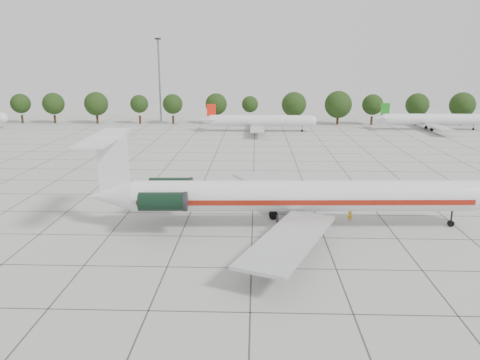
% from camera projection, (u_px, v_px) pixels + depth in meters
% --- Properties ---
extents(ground, '(260.00, 260.00, 0.00)m').
position_uv_depth(ground, '(253.00, 214.00, 59.61)').
color(ground, '#B1B1AA').
rests_on(ground, ground).
extents(apron_joints, '(170.00, 170.00, 0.02)m').
position_uv_depth(apron_joints, '(253.00, 184.00, 74.12)').
color(apron_joints, '#383838').
rests_on(apron_joints, ground).
extents(main_airliner, '(46.50, 36.51, 10.90)m').
position_uv_depth(main_airliner, '(282.00, 196.00, 54.02)').
color(main_airliner, silver).
rests_on(main_airliner, ground).
extents(ground_crew, '(0.59, 0.41, 1.53)m').
position_uv_depth(ground_crew, '(350.00, 215.00, 56.82)').
color(ground_crew, '#F4B00E').
rests_on(ground_crew, ground).
extents(bg_airliner_c, '(28.24, 27.20, 7.40)m').
position_uv_depth(bg_airliner_c, '(260.00, 121.00, 126.60)').
color(bg_airliner_c, silver).
rests_on(bg_airliner_c, ground).
extents(bg_airliner_d, '(28.24, 27.20, 7.40)m').
position_uv_depth(bg_airliner_d, '(433.00, 120.00, 129.54)').
color(bg_airliner_d, silver).
rests_on(bg_airliner_d, ground).
extents(tree_line, '(249.86, 8.44, 10.22)m').
position_uv_depth(tree_line, '(216.00, 104.00, 140.73)').
color(tree_line, '#332114').
rests_on(tree_line, ground).
extents(floodlight_mast, '(1.60, 1.60, 25.45)m').
position_uv_depth(floodlight_mast, '(159.00, 75.00, 146.03)').
color(floodlight_mast, slate).
rests_on(floodlight_mast, ground).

